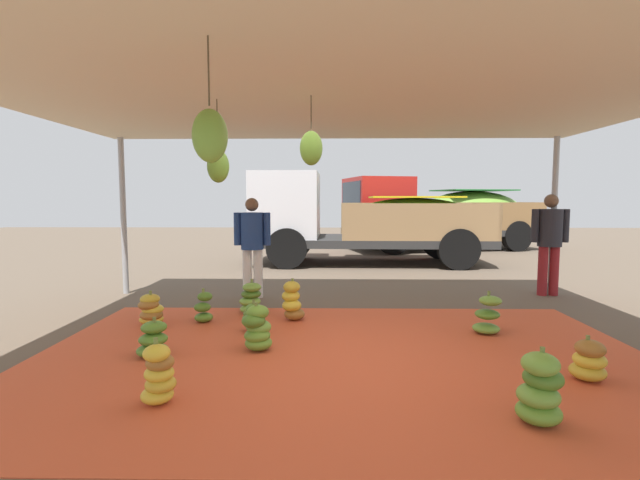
{
  "coord_description": "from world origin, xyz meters",
  "views": [
    {
      "loc": [
        -0.15,
        -4.78,
        1.69
      ],
      "look_at": [
        -0.25,
        1.02,
        1.18
      ],
      "focal_mm": 25.7,
      "sensor_mm": 36.0,
      "label": 1
    }
  ],
  "objects": [
    {
      "name": "cargo_truck_far",
      "position": [
        3.52,
        10.8,
        1.26
      ],
      "size": [
        6.73,
        3.92,
        2.4
      ],
      "color": "#2D2D2D",
      "rests_on": "ground"
    },
    {
      "name": "banana_bunch_6",
      "position": [
        -2.03,
        -0.01,
        0.18
      ],
      "size": [
        0.45,
        0.46,
        0.42
      ],
      "color": "#518428",
      "rests_on": "tarp_orange"
    },
    {
      "name": "banana_bunch_9",
      "position": [
        -1.86,
        1.37,
        0.2
      ],
      "size": [
        0.35,
        0.35,
        0.47
      ],
      "color": "#518428",
      "rests_on": "tarp_orange"
    },
    {
      "name": "banana_bunch_1",
      "position": [
        1.44,
        -1.44,
        0.27
      ],
      "size": [
        0.46,
        0.44,
        0.59
      ],
      "color": "#60932D",
      "rests_on": "tarp_orange"
    },
    {
      "name": "banana_bunch_8",
      "position": [
        -0.65,
        1.48,
        0.27
      ],
      "size": [
        0.42,
        0.39,
        0.59
      ],
      "color": "#996628",
      "rests_on": "tarp_orange"
    },
    {
      "name": "banana_bunch_0",
      "position": [
        2.28,
        -0.61,
        0.19
      ],
      "size": [
        0.44,
        0.44,
        0.43
      ],
      "color": "gold",
      "rests_on": "tarp_orange"
    },
    {
      "name": "banana_bunch_10",
      "position": [
        -1.29,
        1.87,
        0.22
      ],
      "size": [
        0.48,
        0.49,
        0.51
      ],
      "color": "#75A83D",
      "rests_on": "tarp_orange"
    },
    {
      "name": "banana_bunch_2",
      "position": [
        -2.53,
        1.22,
        0.2
      ],
      "size": [
        0.43,
        0.45,
        0.46
      ],
      "color": "gold",
      "rests_on": "tarp_orange"
    },
    {
      "name": "ground_plane",
      "position": [
        0.0,
        3.0,
        0.0
      ],
      "size": [
        40.0,
        40.0,
        0.0
      ],
      "primitive_type": "plane",
      "color": "brown"
    },
    {
      "name": "banana_bunch_5",
      "position": [
        1.86,
        0.89,
        0.23
      ],
      "size": [
        0.47,
        0.47,
        0.54
      ],
      "color": "#6B9E38",
      "rests_on": "tarp_orange"
    },
    {
      "name": "worker_1",
      "position": [
        3.74,
        3.28,
        1.04
      ],
      "size": [
        0.65,
        0.4,
        1.78
      ],
      "color": "maroon",
      "rests_on": "ground"
    },
    {
      "name": "worker_0",
      "position": [
        -1.45,
        3.01,
        1.0
      ],
      "size": [
        0.63,
        0.38,
        1.72
      ],
      "color": "silver",
      "rests_on": "ground"
    },
    {
      "name": "tent_canopy",
      "position": [
        -0.02,
        -0.09,
        2.75
      ],
      "size": [
        8.0,
        7.0,
        2.84
      ],
      "color": "#9EA0A5",
      "rests_on": "ground"
    },
    {
      "name": "banana_bunch_4",
      "position": [
        -0.94,
        0.21,
        0.25
      ],
      "size": [
        0.45,
        0.45,
        0.54
      ],
      "color": "#60932D",
      "rests_on": "tarp_orange"
    },
    {
      "name": "cargo_truck_main",
      "position": [
        0.68,
        7.31,
        1.19
      ],
      "size": [
        6.18,
        2.45,
        2.4
      ],
      "color": "#2D2D2D",
      "rests_on": "ground"
    },
    {
      "name": "banana_bunch_7",
      "position": [
        -1.08,
        0.88,
        0.18
      ],
      "size": [
        0.36,
        0.37,
        0.42
      ],
      "color": "#75A83D",
      "rests_on": "tarp_orange"
    },
    {
      "name": "tarp_orange",
      "position": [
        0.0,
        0.0,
        0.01
      ],
      "size": [
        6.65,
        4.37,
        0.01
      ],
      "primitive_type": "cube",
      "color": "#D1512D",
      "rests_on": "ground"
    },
    {
      "name": "banana_bunch_3",
      "position": [
        -1.54,
        -1.16,
        0.25
      ],
      "size": [
        0.38,
        0.37,
        0.56
      ],
      "color": "gold",
      "rests_on": "tarp_orange"
    }
  ]
}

